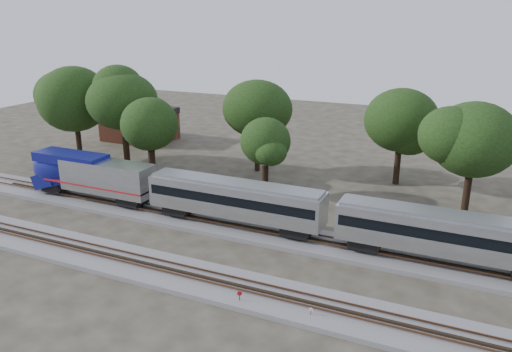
{
  "coord_description": "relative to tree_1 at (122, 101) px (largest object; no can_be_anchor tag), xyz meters",
  "views": [
    {
      "loc": [
        16.49,
        -33.42,
        19.84
      ],
      "look_at": [
        -0.89,
        5.0,
        6.07
      ],
      "focal_mm": 35.0,
      "sensor_mm": 36.0,
      "label": 1
    }
  ],
  "objects": [
    {
      "name": "ground",
      "position": [
        25.5,
        -17.69,
        -9.13
      ],
      "size": [
        160.0,
        160.0,
        0.0
      ],
      "primitive_type": "plane",
      "color": "#383328",
      "rests_on": "ground"
    },
    {
      "name": "track_far",
      "position": [
        25.5,
        -11.69,
        -8.92
      ],
      "size": [
        160.0,
        5.0,
        0.73
      ],
      "color": "slate",
      "rests_on": "ground"
    },
    {
      "name": "track_near",
      "position": [
        25.5,
        -21.69,
        -8.92
      ],
      "size": [
        160.0,
        5.0,
        0.73
      ],
      "color": "slate",
      "rests_on": "ground"
    },
    {
      "name": "switch_stand_red",
      "position": [
        28.14,
        -23.35,
        -8.41
      ],
      "size": [
        0.35,
        0.15,
        1.12
      ],
      "rotation": [
        0.0,
        0.0,
        0.33
      ],
      "color": "#512D19",
      "rests_on": "ground"
    },
    {
      "name": "switch_stand_white",
      "position": [
        33.33,
        -22.94,
        -8.54
      ],
      "size": [
        0.29,
        0.05,
        0.91
      ],
      "rotation": [
        0.0,
        0.0,
        -0.02
      ],
      "color": "#512D19",
      "rests_on": "ground"
    },
    {
      "name": "switch_lever",
      "position": [
        31.35,
        -23.19,
        -8.98
      ],
      "size": [
        0.54,
        0.38,
        0.3
      ],
      "primitive_type": "cube",
      "rotation": [
        0.0,
        0.0,
        -0.16
      ],
      "color": "#512D19",
      "rests_on": "ground"
    },
    {
      "name": "brick_building",
      "position": [
        -8.42,
        14.02,
        -6.49
      ],
      "size": [
        11.08,
        7.96,
        5.24
      ],
      "rotation": [
        0.0,
        0.0,
        -0.03
      ],
      "color": "brown",
      "rests_on": "ground"
    },
    {
      "name": "tree_0",
      "position": [
        -8.15,
        0.0,
        -0.31
      ],
      "size": [
        8.98,
        8.98,
        12.66
      ],
      "color": "black",
      "rests_on": "ground"
    },
    {
      "name": "tree_1",
      "position": [
        0.0,
        0.0,
        0.0
      ],
      "size": [
        9.29,
        9.29,
        13.1
      ],
      "color": "black",
      "rests_on": "ground"
    },
    {
      "name": "tree_2",
      "position": [
        5.97,
        -2.64,
        -1.99
      ],
      "size": [
        7.28,
        7.28,
        10.26
      ],
      "color": "black",
      "rests_on": "ground"
    },
    {
      "name": "tree_3",
      "position": [
        16.14,
        6.42,
        -0.86
      ],
      "size": [
        8.42,
        8.42,
        11.87
      ],
      "color": "black",
      "rests_on": "ground"
    },
    {
      "name": "tree_4",
      "position": [
        20.78,
        -1.69,
        -2.79
      ],
      "size": [
        6.47,
        6.47,
        9.12
      ],
      "color": "black",
      "rests_on": "ground"
    },
    {
      "name": "tree_5",
      "position": [
        33.77,
        8.62,
        -1.25
      ],
      "size": [
        8.02,
        8.02,
        11.31
      ],
      "color": "black",
      "rests_on": "ground"
    },
    {
      "name": "tree_6",
      "position": [
        41.9,
        0.22,
        -0.87
      ],
      "size": [
        8.4,
        8.4,
        11.85
      ],
      "color": "black",
      "rests_on": "ground"
    }
  ]
}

